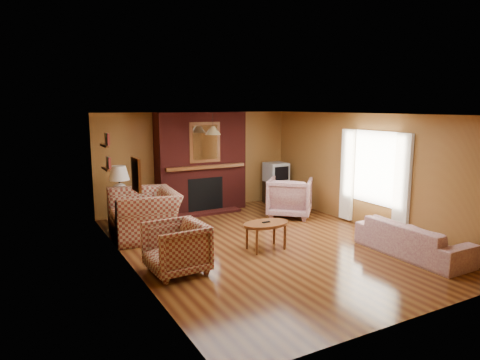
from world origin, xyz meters
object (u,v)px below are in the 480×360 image
fireplace (201,163)px  floral_sofa (413,239)px  plaid_armchair (176,248)px  crt_tv (276,172)px  floral_armchair (290,197)px  coffee_table (266,226)px  side_table (121,213)px  plaid_loveseat (144,214)px  table_lamp (119,181)px  tv_stand (276,192)px

fireplace → floral_sofa: size_ratio=1.21×
plaid_armchair → crt_tv: size_ratio=1.63×
plaid_armchair → floral_sofa: plaid_armchair is taller
floral_armchair → coffee_table: size_ratio=1.14×
plaid_armchair → floral_sofa: size_ratio=0.44×
side_table → crt_tv: (4.15, 0.34, 0.53)m
plaid_loveseat → table_lamp: size_ratio=2.00×
floral_armchair → tv_stand: bearing=-67.7°
fireplace → crt_tv: fireplace is taller
plaid_loveseat → tv_stand: plaid_loveseat is taller
floral_sofa → side_table: bearing=43.8°
table_lamp → floral_sofa: bearing=-46.1°
tv_stand → plaid_loveseat: bearing=-161.8°
floral_armchair → side_table: 3.81m
tv_stand → table_lamp: bearing=-174.6°
plaid_armchair → coffee_table: (1.79, 0.27, 0.03)m
coffee_table → table_lamp: 3.36m
floral_sofa → side_table: size_ratio=3.24×
side_table → plaid_loveseat: bearing=-74.2°
plaid_loveseat → floral_sofa: size_ratio=0.71×
coffee_table → tv_stand: size_ratio=1.49×
tv_stand → side_table: bearing=-174.6°
floral_sofa → floral_armchair: size_ratio=2.01×
coffee_table → table_lamp: table_lamp is taller
floral_armchair → crt_tv: crt_tv is taller
coffee_table → crt_tv: 3.76m
plaid_armchair → floral_sofa: 4.04m
floral_armchair → table_lamp: bearing=27.6°
side_table → table_lamp: bearing=90.0°
fireplace → side_table: 2.34m
plaid_loveseat → floral_sofa: 4.98m
plaid_loveseat → table_lamp: 1.07m
floral_sofa → tv_stand: (0.15, 4.50, 0.00)m
plaid_armchair → tv_stand: size_ratio=1.49×
floral_sofa → crt_tv: crt_tv is taller
side_table → tv_stand: size_ratio=1.05×
floral_armchair → crt_tv: 1.43m
floral_sofa → crt_tv: (0.15, 4.50, 0.54)m
floral_sofa → coffee_table: size_ratio=2.28×
floral_sofa → coffee_table: bearing=54.2°
plaid_loveseat → crt_tv: crt_tv is taller
plaid_loveseat → tv_stand: 4.09m
plaid_loveseat → floral_armchair: 3.43m
fireplace → table_lamp: size_ratio=3.41×
coffee_table → side_table: side_table is taller
coffee_table → floral_sofa: bearing=-35.6°
floral_sofa → table_lamp: bearing=43.8°
floral_armchair → table_lamp: 3.84m
fireplace → tv_stand: 2.24m
coffee_table → crt_tv: size_ratio=1.62×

